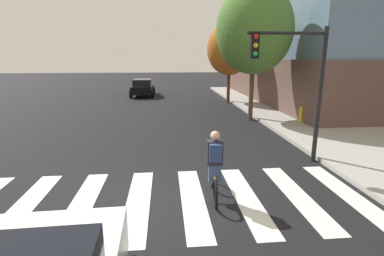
{
  "coord_description": "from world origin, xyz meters",
  "views": [
    {
      "loc": [
        0.56,
        -6.26,
        3.31
      ],
      "look_at": [
        1.31,
        1.74,
        1.34
      ],
      "focal_mm": 27.07,
      "sensor_mm": 36.0,
      "label": 1
    }
  ],
  "objects_px": {
    "cyclist": "(215,166)",
    "traffic_light_near": "(296,73)",
    "street_tree_near": "(254,30)",
    "street_tree_mid": "(230,49)",
    "sedan_mid": "(143,87)",
    "fire_hydrant": "(301,114)"
  },
  "relations": [
    {
      "from": "cyclist",
      "to": "street_tree_mid",
      "type": "height_order",
      "value": "street_tree_mid"
    },
    {
      "from": "sedan_mid",
      "to": "traffic_light_near",
      "type": "height_order",
      "value": "traffic_light_near"
    },
    {
      "from": "sedan_mid",
      "to": "street_tree_mid",
      "type": "bearing_deg",
      "value": -35.38
    },
    {
      "from": "street_tree_mid",
      "to": "sedan_mid",
      "type": "bearing_deg",
      "value": 144.62
    },
    {
      "from": "traffic_light_near",
      "to": "fire_hydrant",
      "type": "height_order",
      "value": "traffic_light_near"
    },
    {
      "from": "traffic_light_near",
      "to": "street_tree_near",
      "type": "bearing_deg",
      "value": 84.59
    },
    {
      "from": "cyclist",
      "to": "street_tree_near",
      "type": "distance_m",
      "value": 10.14
    },
    {
      "from": "traffic_light_near",
      "to": "fire_hydrant",
      "type": "distance_m",
      "value": 6.37
    },
    {
      "from": "street_tree_near",
      "to": "street_tree_mid",
      "type": "distance_m",
      "value": 6.12
    },
    {
      "from": "traffic_light_near",
      "to": "street_tree_mid",
      "type": "bearing_deg",
      "value": 86.75
    },
    {
      "from": "fire_hydrant",
      "to": "street_tree_near",
      "type": "height_order",
      "value": "street_tree_near"
    },
    {
      "from": "traffic_light_near",
      "to": "fire_hydrant",
      "type": "xyz_separation_m",
      "value": [
        2.86,
        5.19,
        -2.33
      ]
    },
    {
      "from": "cyclist",
      "to": "fire_hydrant",
      "type": "bearing_deg",
      "value": 52.58
    },
    {
      "from": "cyclist",
      "to": "traffic_light_near",
      "type": "relative_size",
      "value": 0.41
    },
    {
      "from": "street_tree_near",
      "to": "street_tree_mid",
      "type": "bearing_deg",
      "value": 89.07
    },
    {
      "from": "traffic_light_near",
      "to": "sedan_mid",
      "type": "bearing_deg",
      "value": 108.89
    },
    {
      "from": "cyclist",
      "to": "street_tree_mid",
      "type": "relative_size",
      "value": 0.3
    },
    {
      "from": "fire_hydrant",
      "to": "street_tree_mid",
      "type": "distance_m",
      "value": 8.36
    },
    {
      "from": "sedan_mid",
      "to": "fire_hydrant",
      "type": "xyz_separation_m",
      "value": [
        8.76,
        -12.04,
        -0.22
      ]
    },
    {
      "from": "cyclist",
      "to": "traffic_light_near",
      "type": "bearing_deg",
      "value": 38.57
    },
    {
      "from": "sedan_mid",
      "to": "traffic_light_near",
      "type": "distance_m",
      "value": 18.33
    },
    {
      "from": "sedan_mid",
      "to": "fire_hydrant",
      "type": "height_order",
      "value": "sedan_mid"
    }
  ]
}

